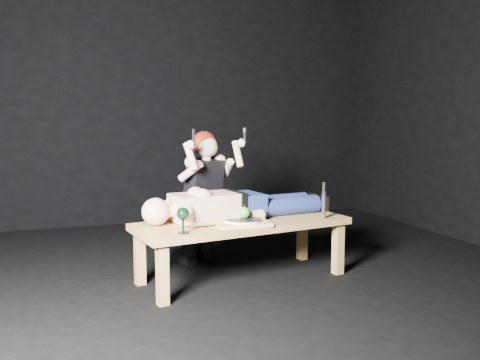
{
  "coord_description": "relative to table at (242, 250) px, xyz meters",
  "views": [
    {
      "loc": [
        -1.28,
        -3.49,
        1.2
      ],
      "look_at": [
        0.0,
        0.12,
        0.75
      ],
      "focal_mm": 38.49,
      "sensor_mm": 36.0,
      "label": 1
    }
  ],
  "objects": [
    {
      "name": "ground",
      "position": [
        -0.0,
        -0.07,
        -0.23
      ],
      "size": [
        5.0,
        5.0,
        0.0
      ],
      "primitive_type": "plane",
      "color": "black",
      "rests_on": "ground"
    },
    {
      "name": "back_wall",
      "position": [
        -0.0,
        2.43,
        1.27
      ],
      "size": [
        5.0,
        0.0,
        5.0
      ],
      "primitive_type": "plane",
      "rotation": [
        1.57,
        0.0,
        0.0
      ],
      "color": "black",
      "rests_on": "ground"
    },
    {
      "name": "table",
      "position": [
        0.0,
        0.0,
        0.0
      ],
      "size": [
        1.68,
        0.84,
        0.45
      ],
      "primitive_type": "cube",
      "rotation": [
        0.0,
        0.0,
        0.15
      ],
      "color": "tan",
      "rests_on": "ground"
    },
    {
      "name": "lying_man",
      "position": [
        0.03,
        0.12,
        0.35
      ],
      "size": [
        1.59,
        0.7,
        0.25
      ],
      "primitive_type": null,
      "rotation": [
        0.0,
        0.0,
        0.15
      ],
      "color": "#E9B690",
      "rests_on": "table"
    },
    {
      "name": "kneeling_woman",
      "position": [
        -0.19,
        0.53,
        0.35
      ],
      "size": [
        0.8,
        0.85,
        1.14
      ],
      "primitive_type": null,
      "rotation": [
        0.0,
        0.0,
        0.34
      ],
      "color": "black",
      "rests_on": "ground"
    },
    {
      "name": "serving_tray",
      "position": [
        -0.05,
        -0.15,
        0.24
      ],
      "size": [
        0.4,
        0.3,
        0.02
      ],
      "primitive_type": "cube",
      "rotation": [
        0.0,
        0.0,
        -0.07
      ],
      "color": "tan",
      "rests_on": "table"
    },
    {
      "name": "plate",
      "position": [
        -0.05,
        -0.15,
        0.26
      ],
      "size": [
        0.27,
        0.27,
        0.02
      ],
      "primitive_type": "cylinder",
      "rotation": [
        0.0,
        0.0,
        -0.07
      ],
      "color": "white",
      "rests_on": "serving_tray"
    },
    {
      "name": "apple",
      "position": [
        -0.03,
        -0.14,
        0.31
      ],
      "size": [
        0.08,
        0.08,
        0.08
      ],
      "primitive_type": "sphere",
      "color": "#559E25",
      "rests_on": "plate"
    },
    {
      "name": "goblet",
      "position": [
        -0.52,
        -0.28,
        0.31
      ],
      "size": [
        0.1,
        0.1,
        0.18
      ],
      "primitive_type": null,
      "rotation": [
        0.0,
        0.0,
        0.15
      ],
      "color": "black",
      "rests_on": "table"
    },
    {
      "name": "fork_flat",
      "position": [
        -0.3,
        -0.26,
        0.23
      ],
      "size": [
        0.08,
        0.16,
        0.01
      ],
      "primitive_type": "cube",
      "rotation": [
        0.0,
        0.0,
        0.41
      ],
      "color": "#B2B2B7",
      "rests_on": "table"
    },
    {
      "name": "knife_flat",
      "position": [
        0.1,
        -0.18,
        0.23
      ],
      "size": [
        0.04,
        0.17,
        0.01
      ],
      "primitive_type": "cube",
      "rotation": [
        0.0,
        0.0,
        -0.17
      ],
      "color": "#B2B2B7",
      "rests_on": "table"
    },
    {
      "name": "spoon_flat",
      "position": [
        0.03,
        -0.08,
        0.23
      ],
      "size": [
        0.13,
        0.13,
        0.01
      ],
      "primitive_type": "cube",
      "rotation": [
        0.0,
        0.0,
        0.8
      ],
      "color": "#B2B2B7",
      "rests_on": "table"
    },
    {
      "name": "carving_knife",
      "position": [
        0.62,
        -0.12,
        0.36
      ],
      "size": [
        0.04,
        0.04,
        0.28
      ],
      "primitive_type": null,
      "rotation": [
        0.0,
        0.0,
        0.15
      ],
      "color": "#B2B2B7",
      "rests_on": "table"
    }
  ]
}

